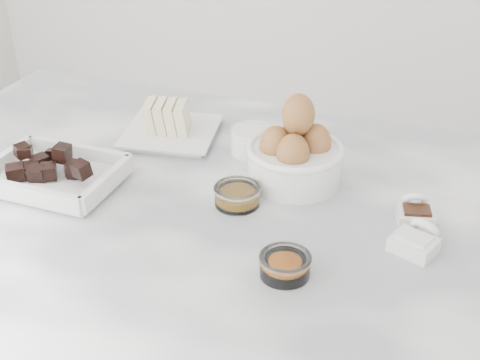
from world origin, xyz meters
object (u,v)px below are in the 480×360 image
object	(u,v)px
egg_bowl	(295,154)
zest_bowl	(285,264)
sugar_ramekin	(252,140)
honey_bowl	(237,195)
butter_plate	(169,125)
chocolate_dish	(54,171)
vanilla_spoon	(416,212)
salt_spoon	(417,240)

from	to	relation	value
egg_bowl	zest_bowl	size ratio (longest dim) A/B	2.25
sugar_ramekin	egg_bowl	distance (m)	0.12
egg_bowl	honey_bowl	bearing A→B (deg)	-120.97
butter_plate	egg_bowl	size ratio (longest dim) A/B	1.22
chocolate_dish	sugar_ramekin	xyz separation A→B (m)	(0.25, 0.21, 0.00)
zest_bowl	chocolate_dish	bearing A→B (deg)	167.14
butter_plate	vanilla_spoon	xyz separation A→B (m)	(0.45, -0.12, -0.01)
egg_bowl	butter_plate	bearing A→B (deg)	164.19
butter_plate	vanilla_spoon	bearing A→B (deg)	-14.90
butter_plate	sugar_ramekin	distance (m)	0.16
sugar_ramekin	salt_spoon	size ratio (longest dim) A/B	0.89
butter_plate	honey_bowl	distance (m)	0.26
chocolate_dish	egg_bowl	bearing A→B (deg)	22.15
chocolate_dish	sugar_ramekin	distance (m)	0.33
vanilla_spoon	honey_bowl	bearing A→B (deg)	-168.84
chocolate_dish	salt_spoon	bearing A→B (deg)	2.34
chocolate_dish	zest_bowl	world-z (taller)	chocolate_dish
vanilla_spoon	sugar_ramekin	bearing A→B (deg)	158.41
butter_plate	sugar_ramekin	size ratio (longest dim) A/B	2.57
egg_bowl	vanilla_spoon	distance (m)	0.20
zest_bowl	honey_bowl	bearing A→B (deg)	130.54
sugar_ramekin	salt_spoon	world-z (taller)	same
sugar_ramekin	egg_bowl	bearing A→B (deg)	-35.42
salt_spoon	sugar_ramekin	bearing A→B (deg)	148.23
butter_plate	honey_bowl	size ratio (longest dim) A/B	2.62
chocolate_dish	salt_spoon	distance (m)	0.56
chocolate_dish	sugar_ramekin	bearing A→B (deg)	39.43
egg_bowl	honey_bowl	size ratio (longest dim) A/B	2.16
vanilla_spoon	butter_plate	bearing A→B (deg)	165.10
chocolate_dish	butter_plate	world-z (taller)	butter_plate
sugar_ramekin	salt_spoon	distance (m)	0.35
butter_plate	egg_bowl	bearing A→B (deg)	-15.81
sugar_ramekin	honey_bowl	bearing A→B (deg)	-77.85
vanilla_spoon	zest_bowl	bearing A→B (deg)	-126.33
sugar_ramekin	vanilla_spoon	distance (m)	0.31
butter_plate	zest_bowl	size ratio (longest dim) A/B	2.73
zest_bowl	salt_spoon	distance (m)	0.19
chocolate_dish	sugar_ramekin	size ratio (longest dim) A/B	2.78
salt_spoon	egg_bowl	bearing A→B (deg)	150.01
zest_bowl	salt_spoon	size ratio (longest dim) A/B	0.83
chocolate_dish	butter_plate	xyz separation A→B (m)	(0.10, 0.21, 0.00)
chocolate_dish	egg_bowl	world-z (taller)	egg_bowl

